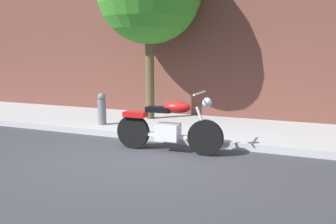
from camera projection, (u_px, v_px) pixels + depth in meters
ground_plane at (137, 158)px, 6.68m from camera, size 60.00×60.00×0.00m
sidewalk at (189, 127)px, 9.09m from camera, size 18.04×2.83×0.14m
motorcycle at (168, 127)px, 7.06m from camera, size 2.12×0.70×1.16m
fire_hydrant at (102, 112)px, 9.04m from camera, size 0.20×0.20×0.91m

